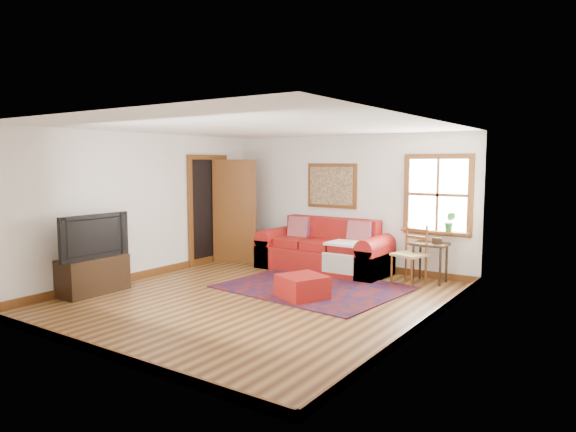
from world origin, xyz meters
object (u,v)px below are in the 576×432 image
Objects in this scene: red_ottoman at (302,287)px; side_table at (430,250)px; red_leather_sofa at (325,253)px; ladder_back_chair at (411,252)px; media_cabinet at (93,275)px.

side_table is (1.20, 2.07, 0.37)m from red_ottoman.
side_table is at bearing 83.84° from red_ottoman.
red_leather_sofa is 3.67× the size of side_table.
ladder_back_chair is (0.97, 1.81, 0.36)m from red_ottoman.
red_leather_sofa reaches higher than media_cabinet.
red_leather_sofa is at bearing 59.17° from media_cabinet.
ladder_back_chair is at bearing -4.14° from red_leather_sofa.
red_ottoman is (0.75, -1.93, -0.14)m from red_leather_sofa.
red_ottoman is at bearing -68.90° from red_leather_sofa.
ladder_back_chair reaches higher than red_leather_sofa.
side_table reaches higher than red_ottoman.
red_ottoman is 2.08m from ladder_back_chair.
media_cabinet is at bearing -138.14° from side_table.
ladder_back_chair is at bearing 85.80° from red_ottoman.
red_leather_sofa is at bearing 175.86° from ladder_back_chair.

